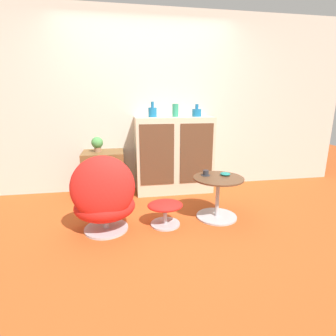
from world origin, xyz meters
TOP-DOWN VIEW (x-y plane):
  - ground_plane at (0.00, 0.00)m, footprint 12.00×12.00m
  - wall_back at (0.00, 1.39)m, footprint 6.40×0.06m
  - sideboard at (0.37, 1.13)m, footprint 1.13×0.46m
  - tv_console at (-0.66, 1.12)m, footprint 0.57×0.48m
  - egg_chair at (-0.60, -0.03)m, footprint 0.64×0.59m
  - ottoman at (0.05, 0.03)m, footprint 0.39×0.33m
  - coffee_table at (0.68, 0.11)m, footprint 0.58×0.58m
  - vase_leftmost at (0.05, 1.13)m, footprint 0.12×0.12m
  - vase_inner_left at (0.38, 1.13)m, footprint 0.09×0.09m
  - vase_inner_right at (0.70, 1.13)m, footprint 0.14×0.14m
  - potted_plant at (-0.73, 1.12)m, footprint 0.16×0.16m
  - teacup at (0.56, 0.22)m, footprint 0.11×0.11m
  - bowl at (0.79, 0.18)m, footprint 0.12×0.12m

SIDE VIEW (x-z plane):
  - ground_plane at x=0.00m, z-range 0.00..0.00m
  - ottoman at x=0.05m, z-range 0.06..0.33m
  - coffee_table at x=0.68m, z-range 0.03..0.53m
  - tv_console at x=-0.66m, z-range 0.00..0.65m
  - egg_chair at x=-0.60m, z-range -0.04..0.81m
  - bowl at x=0.79m, z-range 0.49..0.53m
  - teacup at x=0.56m, z-range 0.49..0.55m
  - sideboard at x=0.37m, z-range 0.00..1.12m
  - potted_plant at x=-0.73m, z-range 0.66..0.87m
  - vase_inner_right at x=0.70m, z-range 1.09..1.27m
  - vase_leftmost at x=0.05m, z-range 1.08..1.30m
  - vase_inner_left at x=0.38m, z-range 1.12..1.30m
  - wall_back at x=0.00m, z-range 0.00..2.60m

